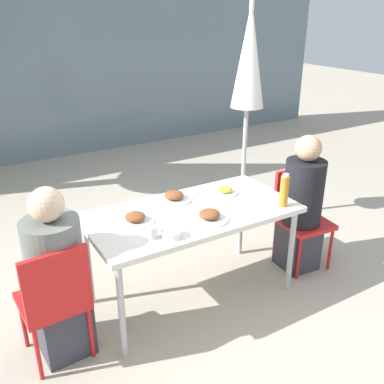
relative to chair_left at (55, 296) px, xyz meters
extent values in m
plane|color=#B2A893|center=(1.07, 0.14, -0.50)|extent=(24.00, 24.00, 0.00)
cube|color=slate|center=(1.07, 4.28, 1.00)|extent=(10.00, 0.20, 3.00)
cube|color=silver|center=(1.07, 0.14, 0.24)|extent=(1.55, 0.78, 0.04)
cylinder|color=#B7B7B7|center=(0.36, -0.19, -0.14)|extent=(0.04, 0.04, 0.72)
cylinder|color=#B7B7B7|center=(1.79, -0.19, -0.14)|extent=(0.04, 0.04, 0.72)
cylinder|color=#B7B7B7|center=(0.36, 0.47, -0.14)|extent=(0.04, 0.04, 0.72)
cylinder|color=#B7B7B7|center=(1.79, 0.47, -0.14)|extent=(0.04, 0.04, 0.72)
cube|color=red|center=(0.00, 0.08, -0.08)|extent=(0.42, 0.42, 0.04)
cube|color=red|center=(0.01, -0.10, 0.15)|extent=(0.40, 0.06, 0.42)
cylinder|color=red|center=(-0.18, 0.24, -0.30)|extent=(0.03, 0.03, 0.40)
cylinder|color=red|center=(0.15, 0.26, -0.30)|extent=(0.03, 0.03, 0.40)
cylinder|color=red|center=(-0.16, -0.10, -0.30)|extent=(0.03, 0.03, 0.40)
cylinder|color=red|center=(0.18, -0.08, -0.30)|extent=(0.03, 0.03, 0.40)
cube|color=#383842|center=(0.05, 0.08, -0.28)|extent=(0.34, 0.34, 0.44)
cylinder|color=slate|center=(0.05, 0.08, 0.21)|extent=(0.36, 0.36, 0.54)
sphere|color=beige|center=(0.05, 0.08, 0.58)|extent=(0.21, 0.21, 0.21)
cube|color=red|center=(2.15, 0.04, -0.08)|extent=(0.44, 0.44, 0.04)
cube|color=red|center=(2.16, 0.22, 0.15)|extent=(0.40, 0.07, 0.42)
cylinder|color=red|center=(2.30, -0.14, -0.30)|extent=(0.03, 0.03, 0.40)
cylinder|color=red|center=(1.96, -0.11, -0.30)|extent=(0.03, 0.03, 0.40)
cylinder|color=red|center=(2.33, 0.19, -0.30)|extent=(0.03, 0.03, 0.40)
cylinder|color=red|center=(1.99, 0.23, -0.30)|extent=(0.03, 0.03, 0.40)
cube|color=#383842|center=(2.10, 0.05, -0.28)|extent=(0.32, 0.32, 0.44)
cylinder|color=black|center=(2.10, 0.05, 0.22)|extent=(0.33, 0.33, 0.56)
sphere|color=tan|center=(2.10, 0.05, 0.60)|extent=(0.21, 0.21, 0.21)
cylinder|color=#333333|center=(2.24, 1.05, -0.47)|extent=(0.36, 0.36, 0.05)
cylinder|color=#BCBCBC|center=(2.24, 1.05, 0.60)|extent=(0.04, 0.04, 2.20)
cone|color=silver|center=(2.24, 1.05, 1.22)|extent=(0.32, 0.32, 0.97)
cylinder|color=white|center=(1.46, 0.28, 0.27)|extent=(0.20, 0.20, 0.01)
ellipsoid|color=gold|center=(1.46, 0.28, 0.30)|extent=(0.11, 0.11, 0.04)
cylinder|color=white|center=(1.10, -0.04, 0.27)|extent=(0.27, 0.27, 0.01)
ellipsoid|color=brown|center=(1.10, -0.04, 0.30)|extent=(0.15, 0.15, 0.06)
cylinder|color=white|center=(0.64, 0.19, 0.27)|extent=(0.26, 0.26, 0.01)
ellipsoid|color=brown|center=(0.64, 0.19, 0.30)|extent=(0.14, 0.14, 0.06)
cylinder|color=white|center=(1.05, 0.38, 0.27)|extent=(0.27, 0.27, 0.01)
ellipsoid|color=brown|center=(1.05, 0.38, 0.30)|extent=(0.15, 0.15, 0.06)
cylinder|color=#B7751E|center=(1.70, -0.13, 0.38)|extent=(0.07, 0.07, 0.24)
cylinder|color=white|center=(1.70, -0.13, 0.51)|extent=(0.05, 0.05, 0.02)
cylinder|color=silver|center=(0.64, -0.07, 0.30)|extent=(0.07, 0.07, 0.08)
cylinder|color=white|center=(0.76, -0.12, 0.28)|extent=(0.14, 0.14, 0.05)
camera|label=1|loc=(-0.38, -2.29, 1.63)|focal=40.00mm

